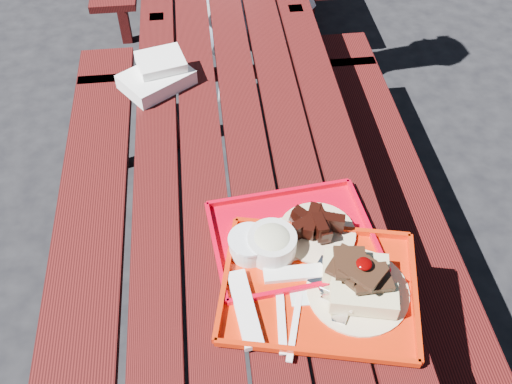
% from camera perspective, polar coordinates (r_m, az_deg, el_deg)
% --- Properties ---
extents(ground, '(60.00, 60.00, 0.00)m').
position_cam_1_polar(ground, '(2.41, -0.41, -10.47)').
color(ground, black).
rests_on(ground, ground).
extents(picnic_table_near, '(1.41, 2.40, 0.75)m').
position_cam_1_polar(picnic_table_near, '(1.95, -0.50, -1.85)').
color(picnic_table_near, '#4A0F0E').
rests_on(picnic_table_near, ground).
extents(near_tray, '(0.58, 0.50, 0.16)m').
position_cam_1_polar(near_tray, '(1.53, 6.41, -8.20)').
color(near_tray, red).
rests_on(near_tray, picnic_table_near).
extents(far_tray, '(0.48, 0.39, 0.08)m').
position_cam_1_polar(far_tray, '(1.61, 3.54, -4.70)').
color(far_tray, red).
rests_on(far_tray, picnic_table_near).
extents(white_cloth, '(0.30, 0.28, 0.10)m').
position_cam_1_polar(white_cloth, '(2.16, -9.79, 11.50)').
color(white_cloth, white).
rests_on(white_cloth, picnic_table_near).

